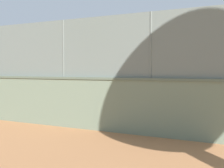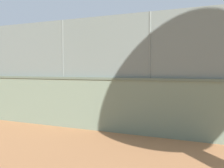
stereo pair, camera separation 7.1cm
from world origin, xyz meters
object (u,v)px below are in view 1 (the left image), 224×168
object	(u,v)px
player_near_wall_returning	(100,86)
sports_ball	(168,109)
player_crossing_court	(162,89)
player_at_service_line	(147,88)

from	to	relation	value
player_near_wall_returning	sports_ball	xyz separation A→B (m)	(-6.34, 4.52, -0.81)
player_near_wall_returning	sports_ball	size ratio (longest dim) A/B	12.62
player_crossing_court	sports_ball	world-z (taller)	player_crossing_court
player_crossing_court	player_at_service_line	xyz separation A→B (m)	(1.53, -1.69, -0.09)
player_at_service_line	sports_ball	distance (m)	4.31
sports_ball	player_near_wall_returning	bearing A→B (deg)	-35.47
player_near_wall_returning	player_crossing_court	bearing A→B (deg)	154.43
player_at_service_line	sports_ball	size ratio (longest dim) A/B	12.83
player_at_service_line	sports_ball	bearing A→B (deg)	123.10
player_crossing_court	player_near_wall_returning	bearing A→B (deg)	-25.57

